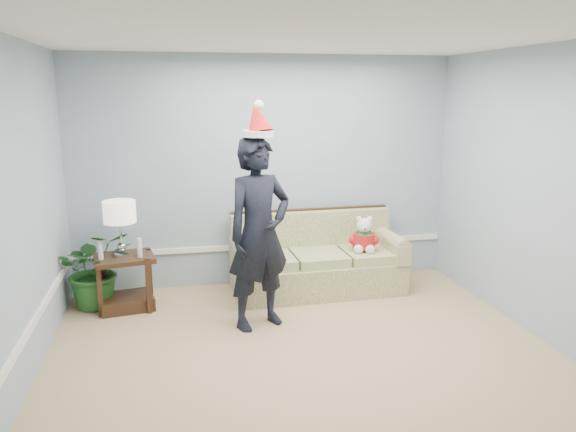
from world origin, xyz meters
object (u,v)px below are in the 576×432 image
(sofa, at_px, (316,263))
(teddy_bear, at_px, (364,239))
(table_lamp, at_px, (120,214))
(man, at_px, (259,234))
(side_table, at_px, (126,288))
(houseplant, at_px, (95,269))

(sofa, distance_m, teddy_bear, 0.63)
(table_lamp, xyz_separation_m, man, (1.35, -0.72, -0.10))
(table_lamp, height_order, teddy_bear, table_lamp)
(teddy_bear, bearing_deg, table_lamp, -164.65)
(side_table, distance_m, man, 1.68)
(side_table, xyz_separation_m, table_lamp, (-0.02, -0.01, 0.81))
(side_table, height_order, teddy_bear, teddy_bear)
(teddy_bear, bearing_deg, sofa, 179.31)
(sofa, distance_m, houseplant, 2.45)
(man, bearing_deg, houseplant, 128.87)
(houseplant, bearing_deg, table_lamp, -24.35)
(teddy_bear, bearing_deg, houseplant, -167.29)
(sofa, distance_m, side_table, 2.15)
(side_table, relative_size, man, 0.36)
(sofa, bearing_deg, man, -133.80)
(sofa, xyz_separation_m, teddy_bear, (0.53, -0.15, 0.30))
(houseplant, relative_size, man, 0.45)
(side_table, bearing_deg, sofa, 4.23)
(man, bearing_deg, table_lamp, 128.21)
(man, xyz_separation_m, teddy_bear, (1.33, 0.74, -0.31))
(man, height_order, teddy_bear, man)
(table_lamp, distance_m, man, 1.53)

